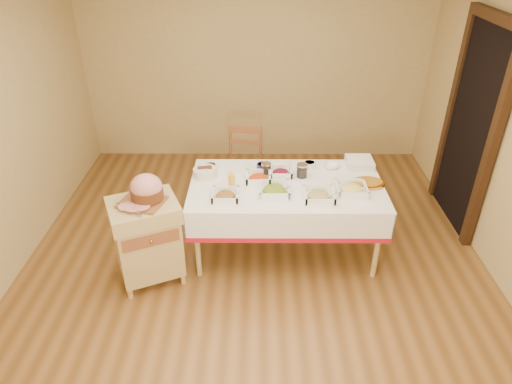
% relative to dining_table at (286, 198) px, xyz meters
% --- Properties ---
extents(room_shell, '(5.00, 5.00, 5.00)m').
position_rel_dining_table_xyz_m(room_shell, '(-0.30, -0.30, 0.70)').
color(room_shell, brown).
rests_on(room_shell, ground).
extents(doorway, '(0.09, 1.10, 2.20)m').
position_rel_dining_table_xyz_m(doorway, '(1.90, 0.60, 0.51)').
color(doorway, black).
rests_on(doorway, ground).
extents(dining_table, '(1.82, 1.02, 0.76)m').
position_rel_dining_table_xyz_m(dining_table, '(0.00, 0.00, 0.00)').
color(dining_table, tan).
rests_on(dining_table, ground).
extents(butcher_cart, '(0.73, 0.68, 0.82)m').
position_rel_dining_table_xyz_m(butcher_cart, '(-1.26, -0.45, -0.13)').
color(butcher_cart, tan).
rests_on(butcher_cart, ground).
extents(dining_chair, '(0.45, 0.44, 0.91)m').
position_rel_dining_table_xyz_m(dining_chair, '(-0.43, 0.92, -0.13)').
color(dining_chair, brown).
rests_on(dining_chair, ground).
extents(ham_on_board, '(0.39, 0.37, 0.26)m').
position_rel_dining_table_xyz_m(ham_on_board, '(-1.22, -0.42, 0.33)').
color(ham_on_board, brown).
rests_on(ham_on_board, butcher_cart).
extents(serving_dish_a, '(0.24, 0.23, 0.10)m').
position_rel_dining_table_xyz_m(serving_dish_a, '(-0.56, -0.27, 0.19)').
color(serving_dish_a, white).
rests_on(serving_dish_a, dining_table).
extents(serving_dish_b, '(0.27, 0.27, 0.11)m').
position_rel_dining_table_xyz_m(serving_dish_b, '(-0.12, -0.18, 0.20)').
color(serving_dish_b, white).
rests_on(serving_dish_b, dining_table).
extents(serving_dish_c, '(0.27, 0.27, 0.11)m').
position_rel_dining_table_xyz_m(serving_dish_c, '(0.27, -0.27, 0.20)').
color(serving_dish_c, white).
rests_on(serving_dish_c, dining_table).
extents(serving_dish_d, '(0.27, 0.27, 0.10)m').
position_rel_dining_table_xyz_m(serving_dish_d, '(0.58, -0.15, 0.20)').
color(serving_dish_d, white).
rests_on(serving_dish_d, dining_table).
extents(serving_dish_e, '(0.24, 0.23, 0.11)m').
position_rel_dining_table_xyz_m(serving_dish_e, '(-0.26, 0.05, 0.20)').
color(serving_dish_e, white).
rests_on(serving_dish_e, dining_table).
extents(serving_dish_f, '(0.22, 0.21, 0.10)m').
position_rel_dining_table_xyz_m(serving_dish_f, '(-0.05, 0.17, 0.19)').
color(serving_dish_f, white).
rests_on(serving_dish_f, dining_table).
extents(small_bowl_left, '(0.13, 0.13, 0.06)m').
position_rel_dining_table_xyz_m(small_bowl_left, '(-0.74, 0.28, 0.19)').
color(small_bowl_left, white).
rests_on(small_bowl_left, dining_table).
extents(small_bowl_mid, '(0.13, 0.13, 0.05)m').
position_rel_dining_table_xyz_m(small_bowl_mid, '(-0.22, 0.30, 0.19)').
color(small_bowl_mid, navy).
rests_on(small_bowl_mid, dining_table).
extents(small_bowl_right, '(0.12, 0.12, 0.06)m').
position_rel_dining_table_xyz_m(small_bowl_right, '(0.25, 0.33, 0.20)').
color(small_bowl_right, white).
rests_on(small_bowl_right, dining_table).
extents(bowl_white_imported, '(0.19, 0.19, 0.04)m').
position_rel_dining_table_xyz_m(bowl_white_imported, '(-0.05, 0.29, 0.18)').
color(bowl_white_imported, white).
rests_on(bowl_white_imported, dining_table).
extents(bowl_small_imported, '(0.15, 0.15, 0.04)m').
position_rel_dining_table_xyz_m(bowl_small_imported, '(0.47, 0.32, 0.18)').
color(bowl_small_imported, white).
rests_on(bowl_small_imported, dining_table).
extents(preserve_jar_left, '(0.10, 0.10, 0.13)m').
position_rel_dining_table_xyz_m(preserve_jar_left, '(-0.19, 0.18, 0.22)').
color(preserve_jar_left, silver).
rests_on(preserve_jar_left, dining_table).
extents(preserve_jar_right, '(0.11, 0.11, 0.14)m').
position_rel_dining_table_xyz_m(preserve_jar_right, '(0.15, 0.14, 0.22)').
color(preserve_jar_right, silver).
rests_on(preserve_jar_right, dining_table).
extents(mustard_bottle, '(0.06, 0.06, 0.19)m').
position_rel_dining_table_xyz_m(mustard_bottle, '(-0.51, -0.10, 0.25)').
color(mustard_bottle, yellow).
rests_on(mustard_bottle, dining_table).
extents(bread_basket, '(0.23, 0.23, 0.10)m').
position_rel_dining_table_xyz_m(bread_basket, '(-0.78, 0.15, 0.20)').
color(bread_basket, silver).
rests_on(bread_basket, dining_table).
extents(plate_stack, '(0.26, 0.26, 0.08)m').
position_rel_dining_table_xyz_m(plate_stack, '(0.75, 0.36, 0.20)').
color(plate_stack, white).
rests_on(plate_stack, dining_table).
extents(brass_platter, '(0.32, 0.23, 0.04)m').
position_rel_dining_table_xyz_m(brass_platter, '(0.76, -0.01, 0.18)').
color(brass_platter, '#BB8434').
rests_on(brass_platter, dining_table).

